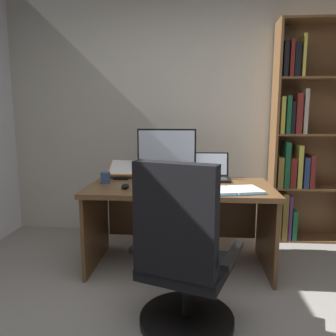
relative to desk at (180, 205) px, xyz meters
name	(u,v)px	position (x,y,z in m)	size (l,w,h in m)	color
wall_back	(201,109)	(0.19, 0.88, 0.85)	(4.82, 0.12, 2.75)	beige
desk	(180,205)	(0.00, 0.00, 0.00)	(1.55, 0.79, 0.72)	brown
bookshelf	(302,141)	(1.23, 0.67, 0.52)	(0.81, 0.28, 2.23)	brown
office_chair	(182,262)	(0.05, -0.97, -0.08)	(0.70, 0.62, 1.06)	black
monitor	(167,153)	(-0.13, 0.19, 0.44)	(0.54, 0.16, 0.47)	black
laptop	(212,174)	(0.28, 0.19, 0.25)	(0.32, 0.28, 0.24)	black
keyboard	(162,188)	(-0.13, -0.24, 0.21)	(0.42, 0.15, 0.02)	black
computer_mouse	(125,186)	(-0.43, -0.24, 0.22)	(0.06, 0.10, 0.04)	black
reading_stand_with_book	(123,170)	(-0.55, 0.25, 0.27)	(0.28, 0.26, 0.15)	black
open_binder	(232,190)	(0.41, -0.29, 0.21)	(0.51, 0.37, 0.02)	#2D84C6
notepad	(191,185)	(0.09, -0.10, 0.20)	(0.15, 0.21, 0.01)	white
pen	(193,184)	(0.11, -0.10, 0.21)	(0.01, 0.01, 0.14)	black
coffee_mug	(105,178)	(-0.65, -0.04, 0.25)	(0.08, 0.08, 0.10)	#334C7A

